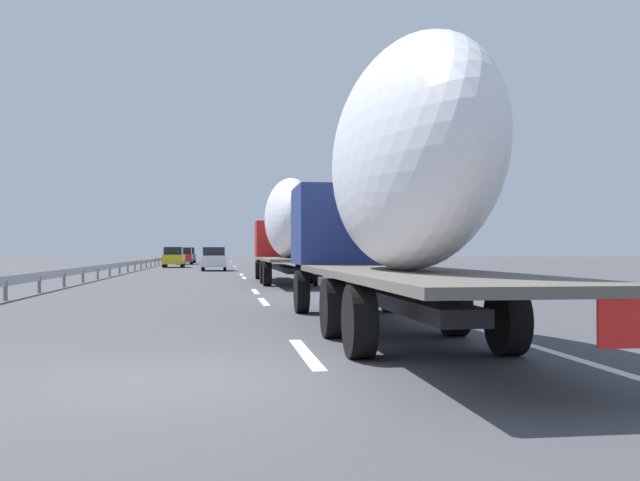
{
  "coord_description": "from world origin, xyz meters",
  "views": [
    {
      "loc": [
        -8.53,
        -0.57,
        1.53
      ],
      "look_at": [
        21.47,
        -4.7,
        1.96
      ],
      "focal_mm": 40.01,
      "sensor_mm": 36.0,
      "label": 1
    }
  ],
  "objects_px": {
    "car_white_van": "(214,259)",
    "car_yellow_coupe": "(174,257)",
    "truck_trailing": "(392,184)",
    "car_red_compact": "(185,256)",
    "truck_lead": "(287,226)",
    "road_sign": "(307,241)",
    "car_blue_sedan": "(188,255)"
  },
  "relations": [
    {
      "from": "truck_lead",
      "to": "car_blue_sedan",
      "type": "xyz_separation_m",
      "value": [
        56.98,
        7.22,
        -1.73
      ]
    },
    {
      "from": "truck_trailing",
      "to": "car_red_compact",
      "type": "bearing_deg",
      "value": 6.01
    },
    {
      "from": "car_red_compact",
      "to": "road_sign",
      "type": "relative_size",
      "value": 1.34
    },
    {
      "from": "car_white_van",
      "to": "car_yellow_coupe",
      "type": "height_order",
      "value": "car_yellow_coupe"
    },
    {
      "from": "truck_lead",
      "to": "car_red_compact",
      "type": "distance_m",
      "value": 47.95
    },
    {
      "from": "car_white_van",
      "to": "road_sign",
      "type": "height_order",
      "value": "road_sign"
    },
    {
      "from": "car_blue_sedan",
      "to": "truck_lead",
      "type": "bearing_deg",
      "value": -172.78
    },
    {
      "from": "car_red_compact",
      "to": "car_blue_sedan",
      "type": "height_order",
      "value": "car_blue_sedan"
    },
    {
      "from": "truck_trailing",
      "to": "car_white_van",
      "type": "height_order",
      "value": "truck_trailing"
    },
    {
      "from": "car_white_van",
      "to": "road_sign",
      "type": "xyz_separation_m",
      "value": [
        -3.69,
        -6.74,
        1.32
      ]
    },
    {
      "from": "car_yellow_coupe",
      "to": "car_blue_sedan",
      "type": "xyz_separation_m",
      "value": [
        23.85,
        -0.19,
        0.02
      ]
    },
    {
      "from": "car_red_compact",
      "to": "car_white_van",
      "type": "distance_m",
      "value": 25.87
    },
    {
      "from": "truck_trailing",
      "to": "car_white_van",
      "type": "bearing_deg",
      "value": 4.9
    },
    {
      "from": "truck_lead",
      "to": "road_sign",
      "type": "height_order",
      "value": "truck_lead"
    },
    {
      "from": "car_red_compact",
      "to": "car_blue_sedan",
      "type": "relative_size",
      "value": 1.08
    },
    {
      "from": "truck_lead",
      "to": "truck_trailing",
      "type": "distance_m",
      "value": 20.67
    },
    {
      "from": "truck_trailing",
      "to": "car_white_van",
      "type": "xyz_separation_m",
      "value": [
        42.43,
        3.64,
        -1.82
      ]
    },
    {
      "from": "truck_lead",
      "to": "car_white_van",
      "type": "bearing_deg",
      "value": 9.49
    },
    {
      "from": "truck_lead",
      "to": "car_blue_sedan",
      "type": "bearing_deg",
      "value": 7.22
    },
    {
      "from": "truck_trailing",
      "to": "car_red_compact",
      "type": "distance_m",
      "value": 68.45
    },
    {
      "from": "car_white_van",
      "to": "car_yellow_coupe",
      "type": "distance_m",
      "value": 11.99
    },
    {
      "from": "car_red_compact",
      "to": "car_white_van",
      "type": "height_order",
      "value": "car_red_compact"
    },
    {
      "from": "car_yellow_coupe",
      "to": "road_sign",
      "type": "distance_m",
      "value": 18.41
    },
    {
      "from": "road_sign",
      "to": "car_white_van",
      "type": "bearing_deg",
      "value": 61.3
    },
    {
      "from": "truck_trailing",
      "to": "car_yellow_coupe",
      "type": "xyz_separation_m",
      "value": [
        53.81,
        7.41,
        -1.8
      ]
    },
    {
      "from": "truck_lead",
      "to": "truck_trailing",
      "type": "xyz_separation_m",
      "value": [
        -20.67,
        -0.0,
        0.05
      ]
    },
    {
      "from": "car_red_compact",
      "to": "car_yellow_coupe",
      "type": "xyz_separation_m",
      "value": [
        -14.25,
        0.24,
        0.02
      ]
    },
    {
      "from": "road_sign",
      "to": "car_blue_sedan",
      "type": "bearing_deg",
      "value": 14.85
    },
    {
      "from": "truck_lead",
      "to": "car_yellow_coupe",
      "type": "xyz_separation_m",
      "value": [
        33.13,
        7.41,
        -1.75
      ]
    },
    {
      "from": "truck_lead",
      "to": "car_red_compact",
      "type": "relative_size",
      "value": 3.27
    },
    {
      "from": "truck_lead",
      "to": "car_blue_sedan",
      "type": "distance_m",
      "value": 57.46
    },
    {
      "from": "truck_trailing",
      "to": "road_sign",
      "type": "relative_size",
      "value": 4.27
    }
  ]
}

